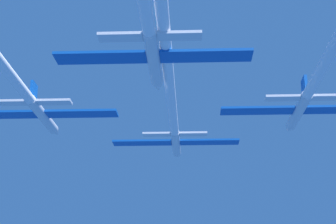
# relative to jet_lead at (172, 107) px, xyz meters

# --- Properties ---
(jet_lead) EXTENTS (20.48, 63.20, 3.39)m
(jet_lead) POSITION_rel_jet_lead_xyz_m (0.00, 0.00, 0.00)
(jet_lead) COLOR silver
(jet_left_wing) EXTENTS (20.48, 62.56, 3.39)m
(jet_left_wing) POSITION_rel_jet_lead_xyz_m (-17.55, -17.09, -0.79)
(jet_left_wing) COLOR silver
(jet_right_wing) EXTENTS (20.48, 57.40, 3.39)m
(jet_right_wing) POSITION_rel_jet_lead_xyz_m (16.66, -15.37, -0.89)
(jet_right_wing) COLOR silver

